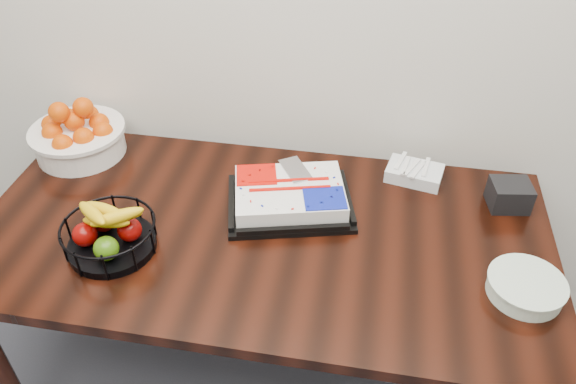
% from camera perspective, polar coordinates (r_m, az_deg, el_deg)
% --- Properties ---
extents(table, '(1.80, 0.90, 0.75)m').
position_cam_1_polar(table, '(1.83, -2.64, -5.77)').
color(table, black).
rests_on(table, ground).
extents(cake_tray, '(0.47, 0.40, 0.08)m').
position_cam_1_polar(cake_tray, '(1.83, 0.17, -0.45)').
color(cake_tray, black).
rests_on(cake_tray, table).
extents(tangerine_bowl, '(0.34, 0.34, 0.22)m').
position_cam_1_polar(tangerine_bowl, '(2.18, -20.64, 5.80)').
color(tangerine_bowl, white).
rests_on(tangerine_bowl, table).
extents(fruit_basket, '(0.28, 0.28, 0.15)m').
position_cam_1_polar(fruit_basket, '(1.74, -17.69, -4.03)').
color(fruit_basket, black).
rests_on(fruit_basket, table).
extents(plate_stack, '(0.21, 0.21, 0.05)m').
position_cam_1_polar(plate_stack, '(1.69, 22.98, -8.89)').
color(plate_stack, white).
rests_on(plate_stack, table).
extents(fork_bag, '(0.21, 0.16, 0.05)m').
position_cam_1_polar(fork_bag, '(2.00, 12.73, 1.95)').
color(fork_bag, silver).
rests_on(fork_bag, table).
extents(napkin_box, '(0.14, 0.12, 0.09)m').
position_cam_1_polar(napkin_box, '(1.96, 21.57, -0.27)').
color(napkin_box, black).
rests_on(napkin_box, table).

